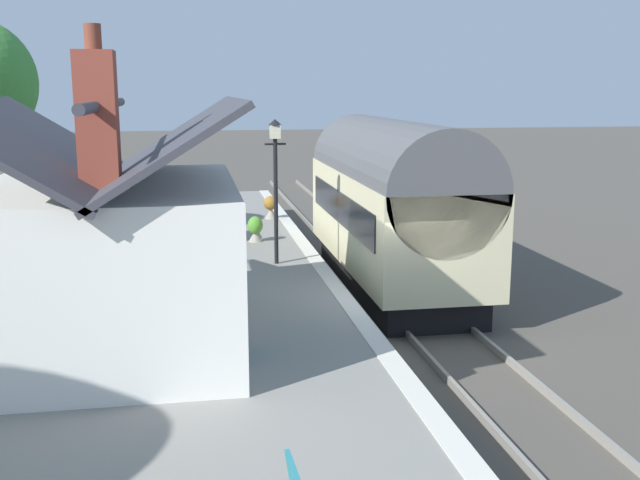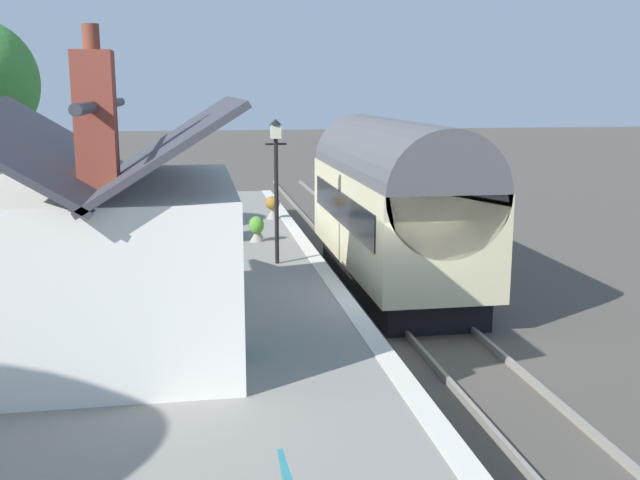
{
  "view_description": "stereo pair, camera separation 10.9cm",
  "coord_description": "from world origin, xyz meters",
  "px_view_note": "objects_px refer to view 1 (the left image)",
  "views": [
    {
      "loc": [
        -14.61,
        4.17,
        5.07
      ],
      "look_at": [
        0.65,
        1.5,
        1.93
      ],
      "focal_mm": 41.95,
      "sensor_mm": 36.0,
      "label": 1
    },
    {
      "loc": [
        -14.63,
        4.06,
        5.07
      ],
      "look_at": [
        0.65,
        1.5,
        1.93
      ],
      "focal_mm": 41.95,
      "sensor_mm": 36.0,
      "label": 2
    }
  ],
  "objects_px": {
    "planter_bench_left": "(143,210)",
    "train": "(392,203)",
    "bench_platform_end": "(220,223)",
    "planter_under_sign": "(271,207)",
    "station_building": "(113,256)",
    "lamp_post_platform": "(275,163)",
    "planter_bench_right": "(255,229)",
    "bench_mid_platform": "(205,209)",
    "planter_by_door": "(112,200)"
  },
  "relations": [
    {
      "from": "bench_mid_platform",
      "to": "lamp_post_platform",
      "type": "height_order",
      "value": "lamp_post_platform"
    },
    {
      "from": "bench_platform_end",
      "to": "train",
      "type": "bearing_deg",
      "value": -119.91
    },
    {
      "from": "planter_bench_right",
      "to": "planter_by_door",
      "type": "height_order",
      "value": "planter_by_door"
    },
    {
      "from": "bench_platform_end",
      "to": "planter_bench_left",
      "type": "xyz_separation_m",
      "value": [
        2.35,
        2.21,
        0.06
      ]
    },
    {
      "from": "planter_under_sign",
      "to": "lamp_post_platform",
      "type": "bearing_deg",
      "value": 175.0
    },
    {
      "from": "train",
      "to": "station_building",
      "type": "distance_m",
      "value": 8.72
    },
    {
      "from": "planter_bench_left",
      "to": "lamp_post_platform",
      "type": "distance_m",
      "value": 6.81
    },
    {
      "from": "planter_bench_right",
      "to": "bench_mid_platform",
      "type": "bearing_deg",
      "value": 23.05
    },
    {
      "from": "train",
      "to": "lamp_post_platform",
      "type": "height_order",
      "value": "lamp_post_platform"
    },
    {
      "from": "bench_mid_platform",
      "to": "lamp_post_platform",
      "type": "distance_m",
      "value": 6.3
    },
    {
      "from": "train",
      "to": "planter_bench_right",
      "type": "xyz_separation_m",
      "value": [
        1.99,
        3.34,
        -0.94
      ]
    },
    {
      "from": "bench_mid_platform",
      "to": "planter_under_sign",
      "type": "bearing_deg",
      "value": -74.78
    },
    {
      "from": "station_building",
      "to": "lamp_post_platform",
      "type": "relative_size",
      "value": 1.7
    },
    {
      "from": "planter_under_sign",
      "to": "planter_by_door",
      "type": "xyz_separation_m",
      "value": [
        1.68,
        5.13,
        0.12
      ]
    },
    {
      "from": "train",
      "to": "planter_by_door",
      "type": "xyz_separation_m",
      "value": [
        7.29,
        7.65,
        -0.79
      ]
    },
    {
      "from": "planter_by_door",
      "to": "lamp_post_platform",
      "type": "height_order",
      "value": "lamp_post_platform"
    },
    {
      "from": "station_building",
      "to": "planter_bench_right",
      "type": "height_order",
      "value": "station_building"
    },
    {
      "from": "train",
      "to": "planter_bench_right",
      "type": "height_order",
      "value": "train"
    },
    {
      "from": "lamp_post_platform",
      "to": "planter_under_sign",
      "type": "bearing_deg",
      "value": -5.0
    },
    {
      "from": "station_building",
      "to": "bench_mid_platform",
      "type": "distance_m",
      "value": 11.18
    },
    {
      "from": "bench_platform_end",
      "to": "planter_under_sign",
      "type": "height_order",
      "value": "bench_platform_end"
    },
    {
      "from": "planter_under_sign",
      "to": "planter_by_door",
      "type": "bearing_deg",
      "value": 71.85
    },
    {
      "from": "station_building",
      "to": "planter_by_door",
      "type": "xyz_separation_m",
      "value": [
        13.27,
        1.31,
        -0.97
      ]
    },
    {
      "from": "bench_mid_platform",
      "to": "bench_platform_end",
      "type": "relative_size",
      "value": 1.0
    },
    {
      "from": "station_building",
      "to": "planter_under_sign",
      "type": "bearing_deg",
      "value": -18.27
    },
    {
      "from": "station_building",
      "to": "planter_under_sign",
      "type": "height_order",
      "value": "station_building"
    },
    {
      "from": "planter_bench_right",
      "to": "planter_bench_left",
      "type": "bearing_deg",
      "value": 48.18
    },
    {
      "from": "station_building",
      "to": "lamp_post_platform",
      "type": "height_order",
      "value": "station_building"
    },
    {
      "from": "train",
      "to": "bench_mid_platform",
      "type": "xyz_separation_m",
      "value": [
        5.03,
        4.63,
        -0.81
      ]
    },
    {
      "from": "planter_bench_left",
      "to": "train",
      "type": "bearing_deg",
      "value": -126.54
    },
    {
      "from": "bench_mid_platform",
      "to": "planter_bench_left",
      "type": "xyz_separation_m",
      "value": [
        -0.21,
        1.87,
        0.06
      ]
    },
    {
      "from": "planter_under_sign",
      "to": "planter_by_door",
      "type": "height_order",
      "value": "planter_by_door"
    },
    {
      "from": "bench_platform_end",
      "to": "lamp_post_platform",
      "type": "relative_size",
      "value": 0.41
    },
    {
      "from": "station_building",
      "to": "bench_platform_end",
      "type": "bearing_deg",
      "value": -13.66
    },
    {
      "from": "planter_under_sign",
      "to": "bench_mid_platform",
      "type": "bearing_deg",
      "value": 105.22
    },
    {
      "from": "planter_by_door",
      "to": "lamp_post_platform",
      "type": "xyz_separation_m",
      "value": [
        -8.04,
        -4.58,
        1.93
      ]
    },
    {
      "from": "station_building",
      "to": "bench_platform_end",
      "type": "xyz_separation_m",
      "value": [
        8.44,
        -2.05,
        -0.99
      ]
    },
    {
      "from": "bench_mid_platform",
      "to": "planter_under_sign",
      "type": "height_order",
      "value": "bench_mid_platform"
    },
    {
      "from": "planter_under_sign",
      "to": "planter_bench_left",
      "type": "bearing_deg",
      "value": 101.22
    },
    {
      "from": "planter_under_sign",
      "to": "planter_bench_left",
      "type": "distance_m",
      "value": 4.07
    },
    {
      "from": "bench_mid_platform",
      "to": "planter_under_sign",
      "type": "relative_size",
      "value": 1.84
    },
    {
      "from": "train",
      "to": "planter_by_door",
      "type": "bearing_deg",
      "value": 46.37
    },
    {
      "from": "planter_under_sign",
      "to": "bench_platform_end",
      "type": "bearing_deg",
      "value": 150.55
    },
    {
      "from": "train",
      "to": "bench_mid_platform",
      "type": "distance_m",
      "value": 6.89
    },
    {
      "from": "train",
      "to": "planter_bench_right",
      "type": "bearing_deg",
      "value": 59.24
    },
    {
      "from": "lamp_post_platform",
      "to": "planter_by_door",
      "type": "bearing_deg",
      "value": 29.65
    },
    {
      "from": "planter_bench_right",
      "to": "lamp_post_platform",
      "type": "bearing_deg",
      "value": -174.44
    },
    {
      "from": "train",
      "to": "station_building",
      "type": "height_order",
      "value": "station_building"
    },
    {
      "from": "planter_bench_left",
      "to": "lamp_post_platform",
      "type": "xyz_separation_m",
      "value": [
        -5.57,
        -3.43,
        1.9
      ]
    },
    {
      "from": "planter_bench_left",
      "to": "lamp_post_platform",
      "type": "relative_size",
      "value": 0.29
    }
  ]
}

